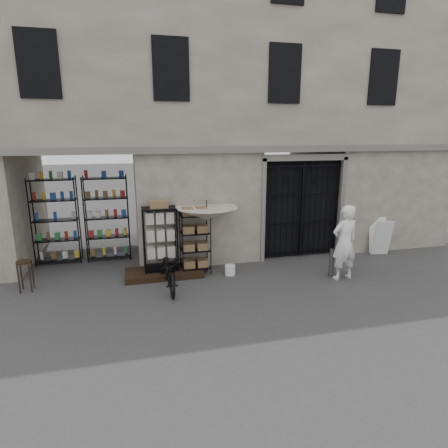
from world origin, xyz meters
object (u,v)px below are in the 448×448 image
object	(u,v)px
wire_rack	(195,243)
market_umbrella	(207,210)
display_cabinet	(160,242)
steel_bollard	(332,263)
bicycle	(170,288)
shopkeeper	(342,278)
easel_sign	(380,237)
white_bucket	(230,270)
wooden_stool	(26,275)

from	to	relation	value
wire_rack	market_umbrella	bearing A→B (deg)	-9.91
display_cabinet	steel_bollard	size ratio (longest dim) A/B	2.43
steel_bollard	bicycle	bearing A→B (deg)	177.03
shopkeeper	wire_rack	bearing A→B (deg)	-27.55
market_umbrella	easel_sign	xyz separation A→B (m)	(5.46, 0.11, -1.12)
wire_rack	market_umbrella	size ratio (longest dim) A/B	0.72
white_bucket	shopkeeper	size ratio (longest dim) A/B	0.14
easel_sign	wooden_stool	bearing A→B (deg)	-166.19
white_bucket	easel_sign	bearing A→B (deg)	6.39
easel_sign	white_bucket	bearing A→B (deg)	-162.04
display_cabinet	wooden_stool	distance (m)	3.26
steel_bollard	white_bucket	bearing A→B (deg)	163.99
steel_bollard	easel_sign	world-z (taller)	easel_sign
wire_rack	easel_sign	world-z (taller)	wire_rack
display_cabinet	market_umbrella	xyz separation A→B (m)	(1.24, -0.01, 0.79)
wire_rack	steel_bollard	world-z (taller)	wire_rack
bicycle	steel_bollard	distance (m)	4.24
market_umbrella	wooden_stool	world-z (taller)	market_umbrella
wooden_stool	shopkeeper	world-z (taller)	wooden_stool
display_cabinet	steel_bollard	bearing A→B (deg)	-2.48
market_umbrella	steel_bollard	bearing A→B (deg)	-20.89
steel_bollard	market_umbrella	bearing A→B (deg)	159.11
white_bucket	bicycle	size ratio (longest dim) A/B	0.15
display_cabinet	white_bucket	world-z (taller)	display_cabinet
wooden_stool	shopkeeper	distance (m)	7.83
white_bucket	shopkeeper	bearing A→B (deg)	-18.94
wire_rack	market_umbrella	world-z (taller)	market_umbrella
wooden_stool	easel_sign	distance (m)	9.92
white_bucket	wire_rack	bearing A→B (deg)	154.41
wire_rack	easel_sign	size ratio (longest dim) A/B	1.53
display_cabinet	market_umbrella	distance (m)	1.47
bicycle	shopkeeper	bearing A→B (deg)	-7.87
wire_rack	wooden_stool	distance (m)	4.16
market_umbrella	wooden_stool	xyz separation A→B (m)	(-4.45, -0.28, -1.30)
market_umbrella	steel_bollard	distance (m)	3.56
wire_rack	display_cabinet	bearing A→B (deg)	161.03
bicycle	wooden_stool	world-z (taller)	bicycle
market_umbrella	shopkeeper	world-z (taller)	market_umbrella
display_cabinet	shopkeeper	distance (m)	4.83
shopkeeper	easel_sign	world-z (taller)	easel_sign
display_cabinet	steel_bollard	world-z (taller)	display_cabinet
white_bucket	shopkeeper	xyz separation A→B (m)	(2.76, -0.95, -0.13)
white_bucket	wooden_stool	size ratio (longest dim) A/B	0.37
wooden_stool	steel_bollard	xyz separation A→B (m)	(7.54, -0.90, -0.02)
display_cabinet	white_bucket	distance (m)	1.98
market_umbrella	white_bucket	bearing A→B (deg)	-39.95
market_umbrella	white_bucket	distance (m)	1.71
bicycle	shopkeeper	distance (m)	4.44
market_umbrella	wooden_stool	bearing A→B (deg)	-176.40
wooden_stool	easel_sign	xyz separation A→B (m)	(9.91, 0.39, 0.18)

